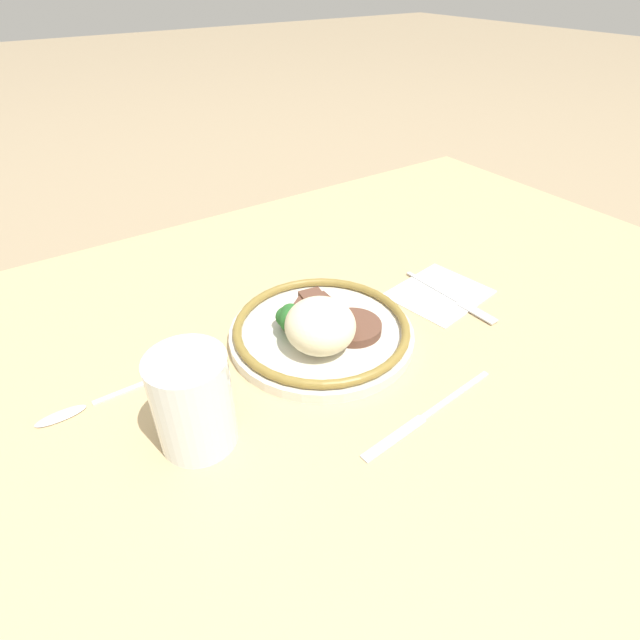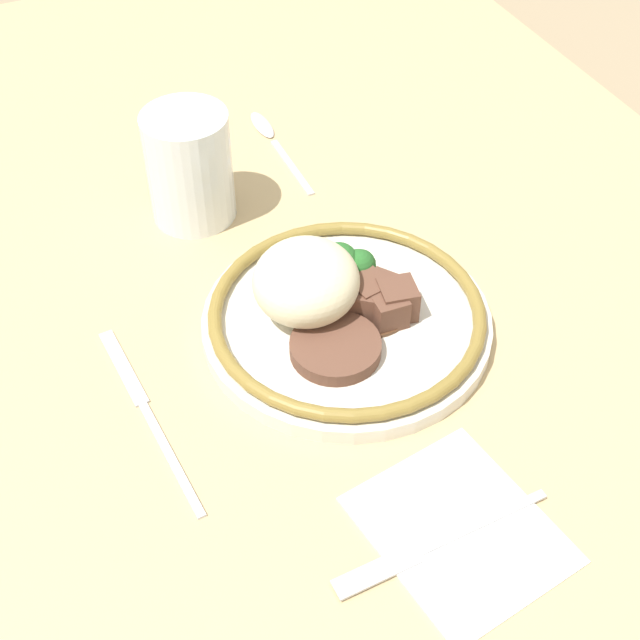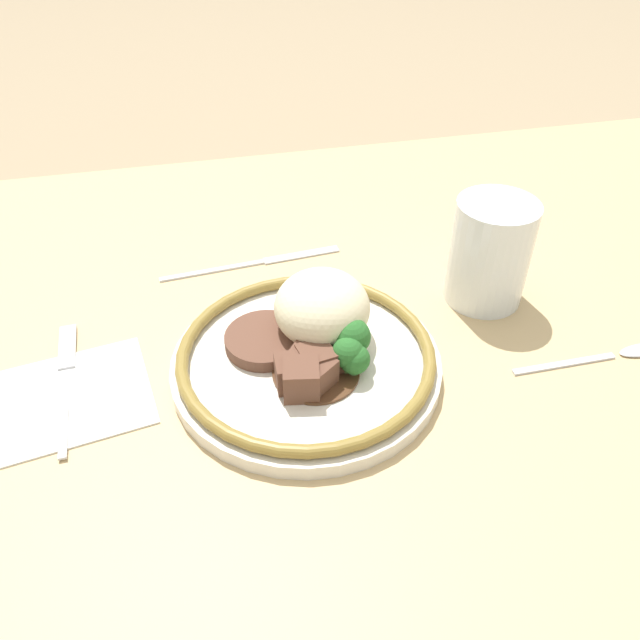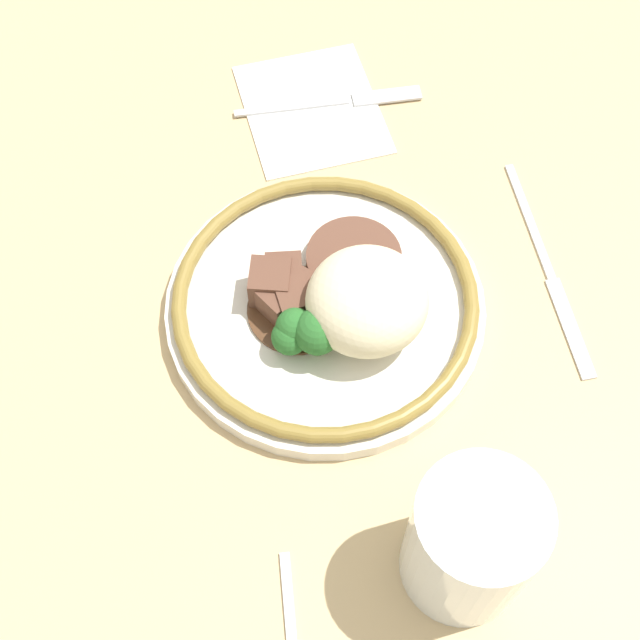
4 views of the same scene
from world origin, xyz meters
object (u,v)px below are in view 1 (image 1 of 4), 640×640
at_px(juice_glass, 194,406).
at_px(fork, 457,301).
at_px(plate, 321,328).
at_px(knife, 426,416).
at_px(spoon, 81,408).

bearing_deg(juice_glass, fork, -176.50).
relative_size(plate, knife, 1.19).
bearing_deg(spoon, fork, 170.08).
xyz_separation_m(plate, spoon, (0.30, -0.05, -0.02)).
distance_m(juice_glass, spoon, 0.16).
bearing_deg(spoon, plate, 170.01).
xyz_separation_m(juice_glass, fork, (-0.43, -0.03, -0.05)).
xyz_separation_m(knife, spoon, (0.33, -0.24, 0.00)).
relative_size(juice_glass, fork, 0.65).
bearing_deg(plate, fork, 170.16).
bearing_deg(plate, juice_glass, 17.75).
relative_size(plate, juice_glass, 2.23).
bearing_deg(knife, spoon, -40.85).
distance_m(fork, spoon, 0.54).
bearing_deg(juice_glass, spoon, -50.49).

